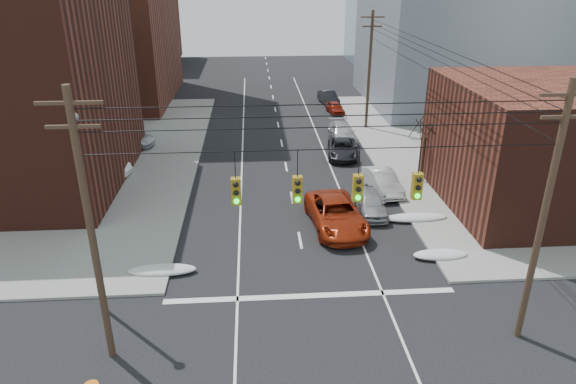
{
  "coord_description": "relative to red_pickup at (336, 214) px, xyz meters",
  "views": [
    {
      "loc": [
        -2.54,
        -13.92,
        14.42
      ],
      "look_at": [
        -0.69,
        12.16,
        3.0
      ],
      "focal_mm": 32.0,
      "sensor_mm": 36.0,
      "label": 1
    }
  ],
  "objects": [
    {
      "name": "lot_car_c",
      "position": [
        -20.11,
        8.13,
        -0.04
      ],
      "size": [
        5.03,
        3.14,
        1.36
      ],
      "primitive_type": "imported",
      "rotation": [
        0.0,
        0.0,
        1.29
      ],
      "color": "black",
      "rests_on": "sidewalk_nw"
    },
    {
      "name": "lot_car_d",
      "position": [
        -21.26,
        15.97,
        -0.09
      ],
      "size": [
        4.01,
        2.59,
        1.27
      ],
      "primitive_type": "imported",
      "rotation": [
        0.0,
        0.0,
        1.25
      ],
      "color": "silver",
      "rests_on": "sidewalk_nw"
    },
    {
      "name": "parked_car_e",
      "position": [
        4.09,
        26.39,
        -0.26
      ],
      "size": [
        1.87,
        3.75,
        1.23
      ],
      "primitive_type": "imported",
      "rotation": [
        0.0,
        0.0,
        0.12
      ],
      "color": "maroon",
      "rests_on": "ground"
    },
    {
      "name": "parked_car_c",
      "position": [
        2.49,
        12.56,
        -0.18
      ],
      "size": [
        2.92,
        5.26,
        1.39
      ],
      "primitive_type": "imported",
      "rotation": [
        0.0,
        0.0,
        -0.13
      ],
      "color": "black",
      "rests_on": "ground"
    },
    {
      "name": "parked_car_d",
      "position": [
        3.25,
        16.97,
        -0.12
      ],
      "size": [
        2.13,
        5.2,
        1.51
      ],
      "primitive_type": "imported",
      "rotation": [
        0.0,
        0.0,
        0.0
      ],
      "color": "#B9B9BE",
      "rests_on": "ground"
    },
    {
      "name": "red_pickup",
      "position": [
        0.0,
        0.0,
        0.0
      ],
      "size": [
        3.48,
        6.54,
        1.75
      ],
      "primitive_type": "imported",
      "rotation": [
        0.0,
        0.0,
        0.09
      ],
      "color": "maroon",
      "rests_on": "ground"
    },
    {
      "name": "lot_car_a",
      "position": [
        -16.29,
        9.19,
        0.0
      ],
      "size": [
        4.58,
        2.13,
        1.45
      ],
      "primitive_type": "imported",
      "rotation": [
        0.0,
        0.0,
        1.43
      ],
      "color": "silver",
      "rests_on": "sidewalk_nw"
    },
    {
      "name": "parked_car_a",
      "position": [
        2.49,
        1.77,
        -0.15
      ],
      "size": [
        1.73,
        4.25,
        1.44
      ],
      "primitive_type": "imported",
      "rotation": [
        0.0,
        0.0,
        -0.01
      ],
      "color": "#AAABAF",
      "rests_on": "ground"
    },
    {
      "name": "parked_car_b",
      "position": [
        4.09,
        5.13,
        -0.11
      ],
      "size": [
        2.2,
        4.78,
        1.52
      ],
      "primitive_type": "imported",
      "rotation": [
        0.0,
        0.0,
        0.13
      ],
      "color": "silver",
      "rests_on": "ground"
    },
    {
      "name": "snow_east_far",
      "position": [
        5.09,
        0.5,
        -0.66
      ],
      "size": [
        4.0,
        1.08,
        0.42
      ],
      "primitive_type": "ellipsoid",
      "color": "silver",
      "rests_on": "ground"
    },
    {
      "name": "utility_pole_right",
      "position": [
        6.19,
        -10.5,
        4.91
      ],
      "size": [
        2.2,
        0.28,
        11.0
      ],
      "color": "#473323",
      "rests_on": "ground"
    },
    {
      "name": "street_light",
      "position": [
        -11.81,
        -7.5,
        4.67
      ],
      "size": [
        0.44,
        0.44,
        9.32
      ],
      "color": "gray",
      "rests_on": "ground"
    },
    {
      "name": "lot_car_b",
      "position": [
        -15.99,
        15.97,
        0.0
      ],
      "size": [
        5.48,
        3.03,
        1.45
      ],
      "primitive_type": "imported",
      "rotation": [
        0.0,
        0.0,
        1.45
      ],
      "color": "#B3B3B8",
      "rests_on": "sidewalk_nw"
    },
    {
      "name": "utility_pole_left",
      "position": [
        -10.81,
        -10.5,
        4.91
      ],
      "size": [
        2.2,
        0.28,
        11.0
      ],
      "color": "#473323",
      "rests_on": "ground"
    },
    {
      "name": "parked_car_f",
      "position": [
        3.96,
        30.73,
        -0.14
      ],
      "size": [
        2.16,
        4.64,
        1.47
      ],
      "primitive_type": "imported",
      "rotation": [
        0.0,
        0.0,
        0.14
      ],
      "color": "black",
      "rests_on": "ground"
    },
    {
      "name": "building_storefront",
      "position": [
        15.69,
        2.5,
        3.13
      ],
      "size": [
        16.0,
        12.0,
        8.0
      ],
      "primitive_type": "cube",
      "color": "#471E15",
      "rests_on": "ground"
    },
    {
      "name": "traffic_signals",
      "position": [
        -2.21,
        -10.53,
        6.29
      ],
      "size": [
        17.0,
        0.42,
        2.02
      ],
      "color": "black",
      "rests_on": "ground"
    },
    {
      "name": "snow_ne",
      "position": [
        5.09,
        -4.0,
        -0.66
      ],
      "size": [
        3.0,
        1.08,
        0.42
      ],
      "primitive_type": "ellipsoid",
      "color": "silver",
      "rests_on": "ground"
    },
    {
      "name": "building_brick_far",
      "position": [
        -28.31,
        60.5,
        5.13
      ],
      "size": [
        22.0,
        18.0,
        12.0
      ],
      "primitive_type": "cube",
      "color": "#471E15",
      "rests_on": "ground"
    },
    {
      "name": "snow_nw",
      "position": [
        -9.71,
        -4.5,
        -0.66
      ],
      "size": [
        3.5,
        1.08,
        0.42
      ],
      "primitive_type": "ellipsoid",
      "color": "silver",
      "rests_on": "ground"
    },
    {
      "name": "bare_tree",
      "position": [
        7.28,
        6.5,
        1.45
      ],
      "size": [
        2.09,
        2.2,
        4.93
      ],
      "color": "black",
      "rests_on": "ground"
    },
    {
      "name": "utility_pole_far",
      "position": [
        6.19,
        20.5,
        4.91
      ],
      "size": [
        2.2,
        0.28,
        11.0
      ],
      "color": "#473323",
      "rests_on": "ground"
    }
  ]
}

